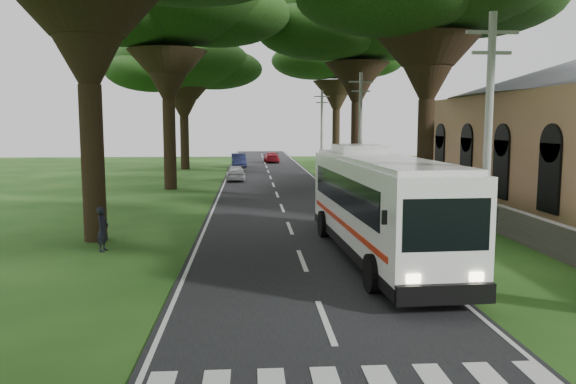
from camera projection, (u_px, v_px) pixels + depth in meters
ground at (339, 357)px, 11.31m from camera, size 140.00×140.00×0.00m
road at (278, 197)px, 36.07m from camera, size 8.00×120.00×0.04m
property_wall at (420, 188)px, 35.61m from camera, size 0.35×50.00×1.20m
pole_near at (488, 140)px, 17.12m from camera, size 1.60×0.24×8.00m
pole_mid at (360, 131)px, 36.93m from camera, size 1.60×0.24×8.00m
pole_far at (322, 129)px, 56.73m from camera, size 1.60×0.24×8.00m
tree_l_midb at (166, 3)px, 38.95m from camera, size 14.57×14.57×16.25m
tree_l_far at (183, 63)px, 56.98m from camera, size 13.50×13.50×13.81m
tree_r_midb at (358, 22)px, 47.84m from camera, size 15.90×15.90×16.77m
tree_r_far at (337, 54)px, 65.79m from camera, size 14.13×14.13×15.94m
coach_bus at (378, 204)px, 19.57m from camera, size 3.26×12.16×3.55m
distant_car_a at (235, 173)px, 46.10m from camera, size 1.75×3.90×1.30m
distant_car_b at (239, 160)px, 60.89m from camera, size 1.78×4.44×1.43m
distant_car_c at (271, 157)px, 67.70m from camera, size 1.91×4.36×1.25m
pedestrian at (103, 229)px, 20.64m from camera, size 0.48×0.66×1.66m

